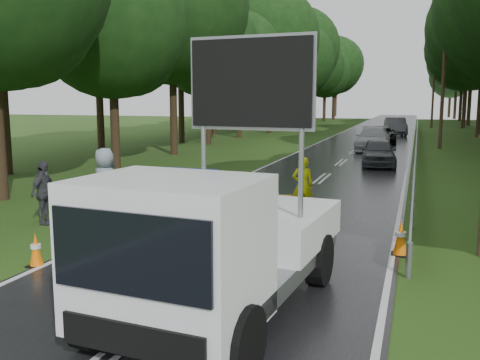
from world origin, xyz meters
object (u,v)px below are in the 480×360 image
at_px(queue_car_third, 381,135).
at_px(civilian, 272,209).
at_px(barrier, 229,206).
at_px(queue_car_fourth, 395,127).
at_px(officer, 303,185).
at_px(queue_car_first, 378,152).
at_px(work_truck, 216,244).
at_px(queue_car_second, 373,139).
at_px(police_sedan, 189,215).

bearing_deg(queue_car_third, civilian, -95.58).
bearing_deg(barrier, queue_car_third, 73.76).
relative_size(civilian, queue_car_fourth, 0.33).
distance_m(officer, civilian, 3.37).
relative_size(barrier, civilian, 1.72).
bearing_deg(queue_car_first, work_truck, -99.00).
relative_size(officer, queue_car_second, 0.33).
relative_size(queue_car_second, queue_car_third, 1.12).
bearing_deg(queue_car_fourth, officer, -99.70).
height_order(barrier, queue_car_fourth, queue_car_fourth).
height_order(queue_car_second, queue_car_fourth, queue_car_fourth).
relative_size(officer, queue_car_first, 0.42).
bearing_deg(queue_car_first, queue_car_second, 90.44).
relative_size(work_truck, queue_car_second, 1.10).
distance_m(officer, queue_car_fourth, 35.16).
bearing_deg(queue_car_second, queue_car_first, -84.56).
height_order(barrier, officer, officer).
distance_m(queue_car_first, queue_car_second, 8.05).
distance_m(civilian, queue_car_first, 15.58).
xyz_separation_m(work_truck, civilian, (-0.31, 4.53, -0.37)).
distance_m(barrier, queue_car_second, 24.02).
relative_size(work_truck, civilian, 3.46).
bearing_deg(queue_car_second, officer, -92.23).
relative_size(police_sedan, officer, 3.21).
bearing_deg(queue_car_fourth, work_truck, -98.95).
bearing_deg(queue_car_second, police_sedan, -95.47).
bearing_deg(queue_car_first, civilian, -101.00).
xyz_separation_m(police_sedan, barrier, (0.57, 0.99, 0.04)).
relative_size(police_sedan, civilian, 3.31).
xyz_separation_m(officer, queue_car_third, (0.55, 26.15, -0.21)).
height_order(civilian, queue_car_first, civilian).
bearing_deg(officer, queue_car_fourth, -108.28).
relative_size(queue_car_first, queue_car_third, 0.87).
height_order(work_truck, queue_car_second, work_truck).
bearing_deg(queue_car_fourth, barrier, -100.89).
height_order(queue_car_second, queue_car_third, queue_car_second).
distance_m(work_truck, queue_car_fourth, 43.05).
bearing_deg(work_truck, police_sedan, 125.21).
xyz_separation_m(barrier, queue_car_third, (1.49, 29.98, -0.26)).
relative_size(police_sedan, work_truck, 0.96).
bearing_deg(barrier, queue_car_fourth, 73.45).
relative_size(police_sedan, queue_car_second, 1.05).
bearing_deg(queue_car_second, civilian, -92.11).
height_order(barrier, civilian, civilian).
xyz_separation_m(work_truck, barrier, (-1.23, 4.07, -0.28)).
height_order(work_truck, queue_car_fourth, work_truck).
bearing_deg(police_sedan, barrier, -129.38).
height_order(work_truck, civilian, work_truck).
bearing_deg(barrier, work_truck, -86.53).
distance_m(queue_car_first, queue_car_third, 14.02).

